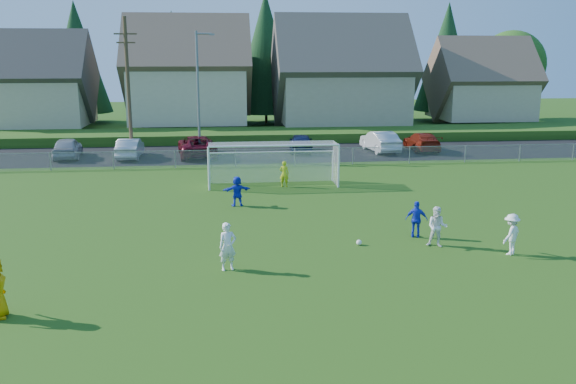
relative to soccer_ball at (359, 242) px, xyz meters
name	(u,v)px	position (x,y,z in m)	size (l,w,h in m)	color
ground	(315,288)	(-2.45, -4.32, -0.11)	(160.00, 160.00, 0.00)	#193D0C
asphalt_lot	(260,153)	(-2.45, 23.18, -0.10)	(60.00, 60.00, 0.00)	black
grass_embankment	(255,135)	(-2.45, 30.68, 0.29)	(70.00, 6.00, 0.80)	#1E420F
soccer_ball	(359,242)	(0.00, 0.00, 0.00)	(0.22, 0.22, 0.22)	white
player_white_a	(228,247)	(-5.23, -2.27, 0.75)	(0.63, 0.41, 1.72)	white
player_white_b	(437,227)	(2.99, -0.52, 0.70)	(0.79, 0.61, 1.62)	white
player_white_c	(511,234)	(5.45, -1.74, 0.68)	(1.02, 0.59, 1.58)	white
player_blue_a	(417,219)	(2.59, 0.80, 0.66)	(0.90, 0.37, 1.53)	#162DCE
player_blue_b	(237,191)	(-4.64, 6.96, 0.64)	(1.40, 0.45, 1.51)	#162DCE
goalkeeper	(284,174)	(-1.84, 11.18, 0.64)	(0.54, 0.36, 1.49)	yellow
car_a	(67,148)	(-16.51, 22.54, 0.65)	(1.80, 4.48, 1.53)	#989A9F
car_b	(130,148)	(-12.00, 22.04, 0.61)	(1.53, 4.39, 1.45)	#BDBDBD
car_c	(197,146)	(-7.17, 22.21, 0.67)	(2.60, 5.63, 1.56)	#560917
car_e	(301,143)	(0.72, 23.33, 0.62)	(1.73, 4.31, 1.47)	#121B3F
car_f	(380,141)	(6.85, 23.03, 0.69)	(1.69, 4.85, 1.60)	silver
car_g	(422,142)	(10.24, 23.14, 0.60)	(2.00, 4.91, 1.42)	maroon
soccer_goal	(273,157)	(-2.45, 11.73, 1.52)	(7.42, 1.90, 2.50)	white
chainlink_fence	(265,157)	(-2.45, 17.68, 0.52)	(52.06, 0.06, 1.20)	gray
streetlight	(199,91)	(-6.89, 21.68, 4.73)	(1.38, 0.18, 9.00)	slate
utility_pole	(128,86)	(-11.95, 22.68, 5.04)	(1.60, 0.26, 10.00)	#473321
houses_row	(270,55)	(-0.47, 38.14, 7.22)	(53.90, 11.45, 13.27)	tan
tree_row	(256,58)	(-1.40, 44.41, 6.80)	(65.98, 12.36, 13.80)	#382616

